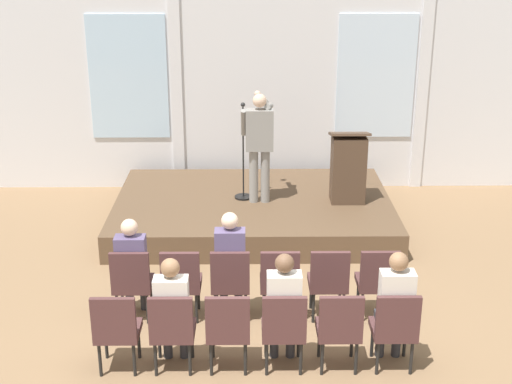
% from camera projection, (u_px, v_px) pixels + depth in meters
% --- Properties ---
extents(ground_plane, '(14.57, 14.57, 0.00)m').
position_uv_depth(ground_plane, '(256.00, 356.00, 7.92)').
color(ground_plane, '#846647').
extents(rear_partition, '(10.80, 0.14, 4.18)m').
position_uv_depth(rear_partition, '(254.00, 73.00, 12.44)').
color(rear_partition, silver).
rests_on(rear_partition, ground).
extents(stage_platform, '(4.36, 3.00, 0.42)m').
position_uv_depth(stage_platform, '(253.00, 211.00, 11.41)').
color(stage_platform, brown).
rests_on(stage_platform, ground).
extents(speaker, '(0.50, 0.69, 1.72)m').
position_uv_depth(speaker, '(259.00, 140.00, 10.89)').
color(speaker, gray).
rests_on(speaker, stage_platform).
extents(mic_stand, '(0.28, 0.28, 1.56)m').
position_uv_depth(mic_stand, '(243.00, 178.00, 11.26)').
color(mic_stand, black).
rests_on(mic_stand, stage_platform).
extents(lectern, '(0.60, 0.48, 1.16)m').
position_uv_depth(lectern, '(348.00, 168.00, 11.06)').
color(lectern, '#4C3828').
rests_on(lectern, stage_platform).
extents(chair_r0_c0, '(0.46, 0.44, 0.94)m').
position_uv_depth(chair_r0_c0, '(132.00, 280.00, 8.47)').
color(chair_r0_c0, black).
rests_on(chair_r0_c0, ground).
extents(audience_r0_c0, '(0.36, 0.39, 1.29)m').
position_uv_depth(audience_r0_c0, '(132.00, 263.00, 8.49)').
color(audience_r0_c0, '#2D2D33').
rests_on(audience_r0_c0, ground).
extents(chair_r0_c1, '(0.46, 0.44, 0.94)m').
position_uv_depth(chair_r0_c1, '(181.00, 280.00, 8.48)').
color(chair_r0_c1, black).
rests_on(chair_r0_c1, ground).
extents(chair_r0_c2, '(0.46, 0.44, 0.94)m').
position_uv_depth(chair_r0_c2, '(230.00, 279.00, 8.48)').
color(chair_r0_c2, black).
rests_on(chair_r0_c2, ground).
extents(audience_r0_c2, '(0.36, 0.39, 1.37)m').
position_uv_depth(audience_r0_c2, '(230.00, 260.00, 8.48)').
color(audience_r0_c2, '#2D2D33').
rests_on(audience_r0_c2, ground).
extents(chair_r0_c3, '(0.46, 0.44, 0.94)m').
position_uv_depth(chair_r0_c3, '(280.00, 279.00, 8.49)').
color(chair_r0_c3, black).
rests_on(chair_r0_c3, ground).
extents(chair_r0_c4, '(0.46, 0.44, 0.94)m').
position_uv_depth(chair_r0_c4, '(329.00, 279.00, 8.50)').
color(chair_r0_c4, black).
rests_on(chair_r0_c4, ground).
extents(chair_r0_c5, '(0.46, 0.44, 0.94)m').
position_uv_depth(chair_r0_c5, '(377.00, 279.00, 8.50)').
color(chair_r0_c5, black).
rests_on(chair_r0_c5, ground).
extents(chair_r1_c0, '(0.46, 0.44, 0.94)m').
position_uv_depth(chair_r1_c0, '(116.00, 327.00, 7.46)').
color(chair_r1_c0, black).
rests_on(chair_r1_c0, ground).
extents(chair_r1_c1, '(0.46, 0.44, 0.94)m').
position_uv_depth(chair_r1_c1, '(172.00, 327.00, 7.47)').
color(chair_r1_c1, black).
rests_on(chair_r1_c1, ground).
extents(audience_r1_c1, '(0.36, 0.39, 1.30)m').
position_uv_depth(audience_r1_c1, '(172.00, 307.00, 7.48)').
color(audience_r1_c1, '#2D2D33').
rests_on(audience_r1_c1, ground).
extents(chair_r1_c2, '(0.46, 0.44, 0.94)m').
position_uv_depth(chair_r1_c2, '(228.00, 327.00, 7.48)').
color(chair_r1_c2, black).
rests_on(chair_r1_c2, ground).
extents(chair_r1_c3, '(0.46, 0.44, 0.94)m').
position_uv_depth(chair_r1_c3, '(284.00, 326.00, 7.48)').
color(chair_r1_c3, black).
rests_on(chair_r1_c3, ground).
extents(audience_r1_c3, '(0.36, 0.39, 1.35)m').
position_uv_depth(audience_r1_c3, '(284.00, 305.00, 7.48)').
color(audience_r1_c3, '#2D2D33').
rests_on(audience_r1_c3, ground).
extents(chair_r1_c4, '(0.46, 0.44, 0.94)m').
position_uv_depth(chair_r1_c4, '(339.00, 326.00, 7.49)').
color(chair_r1_c4, black).
rests_on(chair_r1_c4, ground).
extents(chair_r1_c5, '(0.46, 0.44, 0.94)m').
position_uv_depth(chair_r1_c5, '(395.00, 326.00, 7.49)').
color(chair_r1_c5, black).
rests_on(chair_r1_c5, ground).
extents(audience_r1_c5, '(0.36, 0.39, 1.36)m').
position_uv_depth(audience_r1_c5, '(395.00, 304.00, 7.49)').
color(audience_r1_c5, '#2D2D33').
rests_on(audience_r1_c5, ground).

